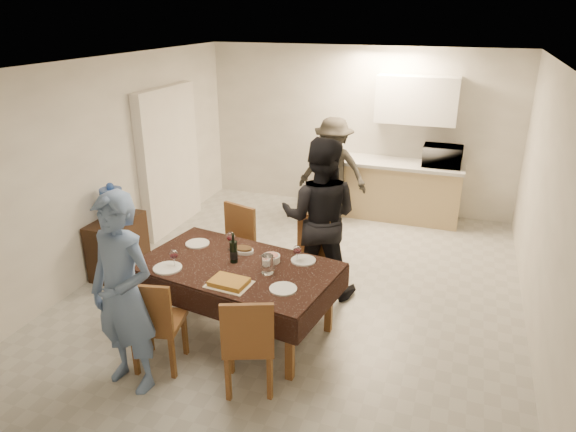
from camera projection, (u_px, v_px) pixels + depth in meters
name	position (u px, v px, depth m)	size (l,w,h in m)	color
floor	(300.00, 288.00, 6.15)	(5.00, 6.00, 0.02)	#ACACA7
ceiling	(302.00, 63.00, 5.17)	(5.00, 6.00, 0.02)	white
wall_back	(358.00, 130.00, 8.28)	(5.00, 0.02, 2.60)	white
wall_front	(144.00, 338.00, 3.04)	(5.00, 0.02, 2.60)	white
wall_left	(111.00, 164.00, 6.43)	(0.02, 6.00, 2.60)	white
wall_right	(549.00, 213.00, 4.89)	(0.02, 6.00, 2.60)	white
stub_partition	(170.00, 160.00, 7.55)	(0.15, 1.40, 2.10)	white
kitchen_base_cabinet	(388.00, 191.00, 8.15)	(2.20, 0.60, 0.86)	tan
kitchen_worktop	(390.00, 163.00, 7.98)	(2.24, 0.64, 0.05)	#B8B8B3
upper_cabinet	(417.00, 100.00, 7.64)	(1.20, 0.34, 0.70)	white
dining_table	(237.00, 268.00, 5.09)	(2.09, 1.41, 0.76)	black
chair_near_left	(151.00, 316.00, 4.55)	(0.51, 0.51, 0.51)	brown
chair_near_right	(244.00, 335.00, 4.27)	(0.56, 0.57, 0.52)	brown
chair_far_left	(225.00, 245.00, 5.85)	(0.57, 0.58, 0.54)	brown
chair_far_right	(300.00, 257.00, 5.57)	(0.58, 0.59, 0.54)	brown
console	(118.00, 246.00, 6.41)	(0.39, 0.78, 0.72)	black
water_jug	(112.00, 204.00, 6.20)	(0.26, 0.26, 0.40)	blue
wine_bottle	(233.00, 248.00, 5.08)	(0.08, 0.08, 0.31)	black
water_pitcher	(267.00, 264.00, 4.90)	(0.12, 0.12, 0.18)	white
savoury_tart	(229.00, 282.00, 4.71)	(0.40, 0.30, 0.05)	#B88D36
salad_bowl	(271.00, 258.00, 5.13)	(0.18, 0.18, 0.07)	white
mushroom_dish	(243.00, 251.00, 5.34)	(0.20, 0.20, 0.04)	white
wine_glass_a	(174.00, 259.00, 5.00)	(0.08, 0.08, 0.19)	white
wine_glass_b	(297.00, 254.00, 5.10)	(0.08, 0.08, 0.19)	white
wine_glass_c	(231.00, 241.00, 5.37)	(0.09, 0.09, 0.20)	white
plate_near_left	(168.00, 268.00, 5.00)	(0.28, 0.28, 0.02)	white
plate_near_right	(283.00, 289.00, 4.63)	(0.25, 0.25, 0.01)	white
plate_far_left	(197.00, 243.00, 5.53)	(0.26, 0.26, 0.01)	white
plate_far_right	(303.00, 260.00, 5.16)	(0.25, 0.25, 0.01)	white
microwave	(443.00, 156.00, 7.67)	(0.57, 0.38, 0.31)	white
person_near	(123.00, 294.00, 4.28)	(0.65, 0.43, 1.80)	#5B77A8
person_far	(320.00, 218.00, 5.77)	(0.90, 0.70, 1.86)	black
person_kitchen	(333.00, 170.00, 7.85)	(1.05, 0.60, 1.63)	black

